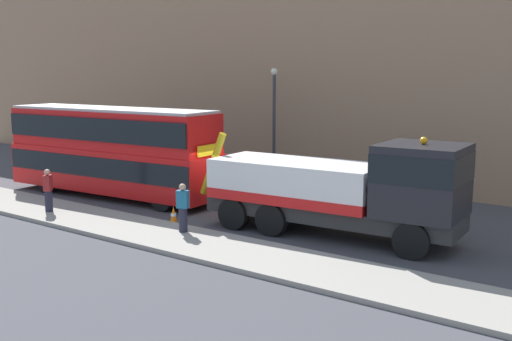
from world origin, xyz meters
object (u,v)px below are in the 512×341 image
at_px(pedestrian_bystander, 183,208).
at_px(traffic_cone_near_bus, 174,216).
at_px(double_decker_bus, 112,148).
at_px(pedestrian_onlooker, 48,191).
at_px(recovery_tow_truck, 343,188).
at_px(street_lamp, 274,116).

bearing_deg(pedestrian_bystander, traffic_cone_near_bus, 36.77).
relative_size(double_decker_bus, pedestrian_onlooker, 6.53).
xyz_separation_m(pedestrian_onlooker, pedestrian_bystander, (6.44, 0.90, 0.00)).
bearing_deg(recovery_tow_truck, pedestrian_onlooker, -163.97).
height_order(double_decker_bus, pedestrian_bystander, double_decker_bus).
relative_size(pedestrian_bystander, street_lamp, 0.29).
relative_size(double_decker_bus, traffic_cone_near_bus, 15.50).
relative_size(recovery_tow_truck, traffic_cone_near_bus, 14.19).
xyz_separation_m(double_decker_bus, traffic_cone_near_bus, (5.89, -2.17, -1.89)).
distance_m(pedestrian_bystander, street_lamp, 10.69).
distance_m(pedestrian_bystander, traffic_cone_near_bus, 1.72).
bearing_deg(traffic_cone_near_bus, street_lamp, 100.48).
bearing_deg(street_lamp, pedestrian_onlooker, -107.59).
bearing_deg(recovery_tow_truck, street_lamp, 133.91).
bearing_deg(street_lamp, traffic_cone_near_bus, -79.52).
bearing_deg(pedestrian_onlooker, double_decker_bus, 64.66).
bearing_deg(street_lamp, double_decker_bus, -121.45).
xyz_separation_m(recovery_tow_truck, double_decker_bus, (-11.78, -0.03, 0.47)).
height_order(double_decker_bus, street_lamp, street_lamp).
bearing_deg(pedestrian_onlooker, pedestrian_bystander, -28.45).
xyz_separation_m(recovery_tow_truck, traffic_cone_near_bus, (-5.89, -2.20, -1.42)).
bearing_deg(pedestrian_bystander, double_decker_bus, 47.83).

